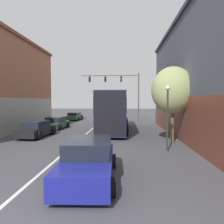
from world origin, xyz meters
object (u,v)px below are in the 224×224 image
parked_car_left_mid (75,116)px  parked_car_left_far (37,129)px  traffic_signal_gantry (120,86)px  street_lamp (167,116)px  bus (114,109)px  street_tree_near (173,90)px  hatchback_foreground (88,161)px  parked_car_left_near (56,123)px

parked_car_left_mid → parked_car_left_far: 15.57m
traffic_signal_gantry → street_lamp: bearing=-80.9°
bus → street_tree_near: bearing=-145.2°
street_tree_near → hatchback_foreground: bearing=-122.8°
street_lamp → street_tree_near: (0.88, 2.76, 1.60)m
bus → traffic_signal_gantry: bearing=-1.3°
traffic_signal_gantry → parked_car_left_far: bearing=-113.2°
hatchback_foreground → traffic_signal_gantry: traffic_signal_gantry is taller
parked_car_left_near → street_tree_near: (10.48, -7.23, 3.05)m
bus → parked_car_left_far: bearing=125.4°
bus → parked_car_left_mid: bus is taller
parked_car_left_near → street_tree_near: size_ratio=0.74×
traffic_signal_gantry → street_tree_near: traffic_signal_gantry is taller
hatchback_foreground → street_lamp: bearing=-42.6°
street_lamp → traffic_signal_gantry: bearing=99.1°
hatchback_foreground → traffic_signal_gantry: bearing=-3.8°
bus → hatchback_foreground: size_ratio=2.42×
parked_car_left_far → street_lamp: street_lamp is taller
traffic_signal_gantry → street_tree_near: size_ratio=1.63×
parked_car_left_near → street_lamp: bearing=-132.7°
parked_car_left_near → street_tree_near: street_tree_near is taller
parked_car_left_near → traffic_signal_gantry: size_ratio=0.46×
parked_car_left_near → parked_car_left_mid: bearing=6.0°
hatchback_foreground → parked_car_left_mid: 25.63m
street_tree_near → bus: bearing=124.5°
hatchback_foreground → street_tree_near: (4.65, 7.23, 2.96)m
parked_car_left_near → street_tree_near: bearing=-121.1°
traffic_signal_gantry → street_lamp: 20.22m
street_lamp → parked_car_left_mid: bearing=116.2°
street_tree_near → parked_car_left_mid: bearing=121.8°
street_lamp → street_tree_near: street_tree_near is taller
street_tree_near → street_lamp: bearing=-107.7°
bus → parked_car_left_near: 6.37m
hatchback_foreground → parked_car_left_near: size_ratio=1.21×
street_tree_near → traffic_signal_gantry: bearing=103.4°
bus → hatchback_foreground: 13.63m
traffic_signal_gantry → parked_car_left_mid: bearing=174.5°
parked_car_left_far → street_tree_near: bearing=-97.7°
hatchback_foreground → traffic_signal_gantry: 24.61m
parked_car_left_far → parked_car_left_near: bearing=4.1°
bus → parked_car_left_far: size_ratio=2.56×
hatchback_foreground → street_tree_near: bearing=-35.1°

